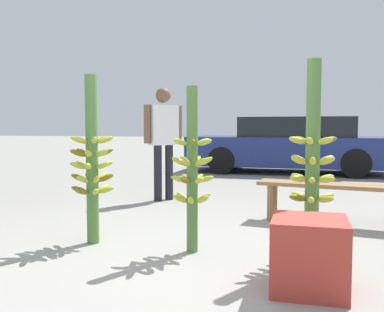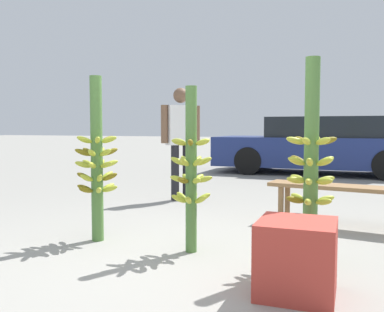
{
  "view_description": "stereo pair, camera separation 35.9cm",
  "coord_description": "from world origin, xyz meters",
  "px_view_note": "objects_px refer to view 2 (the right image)",
  "views": [
    {
      "loc": [
        0.88,
        -3.03,
        1.04
      ],
      "look_at": [
        -0.04,
        0.44,
        0.79
      ],
      "focal_mm": 40.0,
      "sensor_mm": 36.0,
      "label": 1
    },
    {
      "loc": [
        1.22,
        -2.92,
        1.04
      ],
      "look_at": [
        -0.04,
        0.44,
        0.79
      ],
      "focal_mm": 40.0,
      "sensor_mm": 36.0,
      "label": 2
    }
  ],
  "objects_px": {
    "parked_car": "(320,146)",
    "banana_stalk_right": "(311,165)",
    "banana_stalk_left": "(97,161)",
    "banana_stalk_center": "(191,170)",
    "market_bench": "(346,192)",
    "vendor_person": "(181,133)",
    "produce_crate": "(297,258)"
  },
  "relations": [
    {
      "from": "parked_car",
      "to": "banana_stalk_right",
      "type": "bearing_deg",
      "value": -175.3
    },
    {
      "from": "banana_stalk_left",
      "to": "produce_crate",
      "type": "height_order",
      "value": "banana_stalk_left"
    },
    {
      "from": "banana_stalk_left",
      "to": "vendor_person",
      "type": "height_order",
      "value": "vendor_person"
    },
    {
      "from": "banana_stalk_left",
      "to": "banana_stalk_right",
      "type": "bearing_deg",
      "value": -0.61
    },
    {
      "from": "banana_stalk_center",
      "to": "banana_stalk_right",
      "type": "distance_m",
      "value": 0.96
    },
    {
      "from": "vendor_person",
      "to": "produce_crate",
      "type": "distance_m",
      "value": 3.62
    },
    {
      "from": "banana_stalk_left",
      "to": "produce_crate",
      "type": "distance_m",
      "value": 2.03
    },
    {
      "from": "banana_stalk_center",
      "to": "banana_stalk_right",
      "type": "height_order",
      "value": "banana_stalk_right"
    },
    {
      "from": "banana_stalk_left",
      "to": "banana_stalk_center",
      "type": "bearing_deg",
      "value": -2.08
    },
    {
      "from": "vendor_person",
      "to": "parked_car",
      "type": "xyz_separation_m",
      "value": [
        1.61,
        4.26,
        -0.33
      ]
    },
    {
      "from": "market_bench",
      "to": "parked_car",
      "type": "xyz_separation_m",
      "value": [
        -0.61,
        5.24,
        0.25
      ]
    },
    {
      "from": "parked_car",
      "to": "produce_crate",
      "type": "bearing_deg",
      "value": -175.75
    },
    {
      "from": "banana_stalk_left",
      "to": "parked_car",
      "type": "xyz_separation_m",
      "value": [
        1.51,
        6.55,
        -0.11
      ]
    },
    {
      "from": "market_bench",
      "to": "banana_stalk_right",
      "type": "bearing_deg",
      "value": -90.95
    },
    {
      "from": "market_bench",
      "to": "produce_crate",
      "type": "xyz_separation_m",
      "value": [
        -0.26,
        -1.97,
        -0.14
      ]
    },
    {
      "from": "banana_stalk_center",
      "to": "produce_crate",
      "type": "xyz_separation_m",
      "value": [
        0.93,
        -0.63,
        -0.45
      ]
    },
    {
      "from": "vendor_person",
      "to": "produce_crate",
      "type": "relative_size",
      "value": 3.42
    },
    {
      "from": "parked_car",
      "to": "vendor_person",
      "type": "bearing_deg",
      "value": 160.7
    },
    {
      "from": "market_bench",
      "to": "produce_crate",
      "type": "distance_m",
      "value": 2.0
    },
    {
      "from": "banana_stalk_right",
      "to": "parked_car",
      "type": "height_order",
      "value": "banana_stalk_right"
    },
    {
      "from": "banana_stalk_left",
      "to": "parked_car",
      "type": "height_order",
      "value": "banana_stalk_left"
    },
    {
      "from": "produce_crate",
      "to": "parked_car",
      "type": "bearing_deg",
      "value": 92.78
    },
    {
      "from": "banana_stalk_right",
      "to": "vendor_person",
      "type": "xyz_separation_m",
      "value": [
        -1.99,
        2.31,
        0.19
      ]
    },
    {
      "from": "banana_stalk_left",
      "to": "parked_car",
      "type": "relative_size",
      "value": 0.33
    },
    {
      "from": "banana_stalk_left",
      "to": "market_bench",
      "type": "distance_m",
      "value": 2.51
    },
    {
      "from": "market_bench",
      "to": "banana_stalk_center",
      "type": "bearing_deg",
      "value": -122.34
    },
    {
      "from": "banana_stalk_right",
      "to": "banana_stalk_left",
      "type": "bearing_deg",
      "value": 179.39
    },
    {
      "from": "produce_crate",
      "to": "banana_stalk_center",
      "type": "bearing_deg",
      "value": 146.01
    },
    {
      "from": "vendor_person",
      "to": "market_bench",
      "type": "bearing_deg",
      "value": 108.48
    },
    {
      "from": "banana_stalk_right",
      "to": "parked_car",
      "type": "xyz_separation_m",
      "value": [
        -0.37,
        6.57,
        -0.14
      ]
    },
    {
      "from": "banana_stalk_center",
      "to": "parked_car",
      "type": "xyz_separation_m",
      "value": [
        0.58,
        6.58,
        -0.07
      ]
    },
    {
      "from": "banana_stalk_center",
      "to": "parked_car",
      "type": "bearing_deg",
      "value": 84.96
    }
  ]
}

